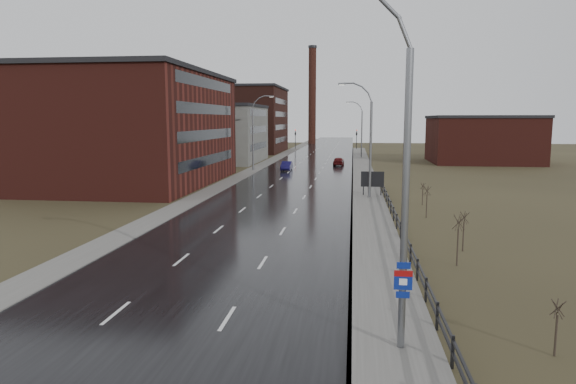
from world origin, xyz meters
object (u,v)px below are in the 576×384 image
(car_near, at_px, (287,166))
(billboard, at_px, (372,180))
(car_far, at_px, (339,161))
(streetlight_main, at_px, (396,174))

(car_near, bearing_deg, billboard, -65.10)
(car_near, bearing_deg, car_far, 51.21)
(billboard, height_order, car_far, billboard)
(billboard, distance_m, car_near, 28.30)
(streetlight_main, distance_m, billboard, 35.59)
(car_near, xyz_separation_m, car_far, (7.67, 9.65, 0.03))
(streetlight_main, relative_size, billboard, 4.66)
(billboard, bearing_deg, streetlight_main, -91.02)
(streetlight_main, xyz_separation_m, car_far, (-3.76, 70.56, -5.34))
(streetlight_main, bearing_deg, car_near, 100.62)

